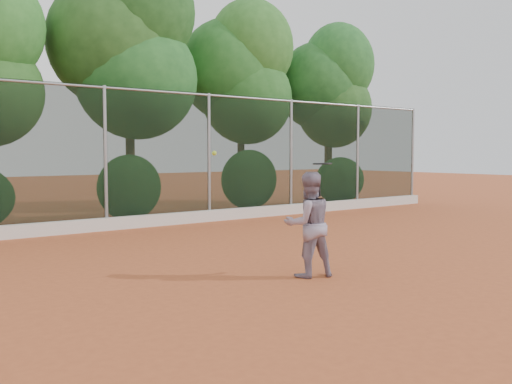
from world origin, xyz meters
TOP-DOWN VIEW (x-y plane):
  - ground at (0.00, 0.00)m, footprint 80.00×80.00m
  - concrete_curb at (0.00, 6.82)m, footprint 24.00×0.20m
  - tennis_player at (0.28, 0.06)m, footprint 0.92×0.81m
  - chainlink_fence at (-0.00, 7.00)m, footprint 24.09×0.09m
  - foliage_backdrop at (-0.55, 8.98)m, footprint 23.70×3.63m
  - tennis_racket at (0.49, -0.00)m, footprint 0.37×0.37m
  - tennis_ball_in_flight at (-1.41, 0.07)m, footprint 0.06×0.06m

SIDE VIEW (x-z plane):
  - ground at x=0.00m, z-range 0.00..0.00m
  - concrete_curb at x=0.00m, z-range 0.00..0.30m
  - tennis_player at x=0.28m, z-range 0.00..1.60m
  - tennis_racket at x=0.49m, z-range 1.42..1.93m
  - chainlink_fence at x=0.00m, z-range 0.11..3.61m
  - tennis_ball_in_flight at x=-1.41m, z-range 1.85..1.91m
  - foliage_backdrop at x=-0.55m, z-range 0.63..8.18m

